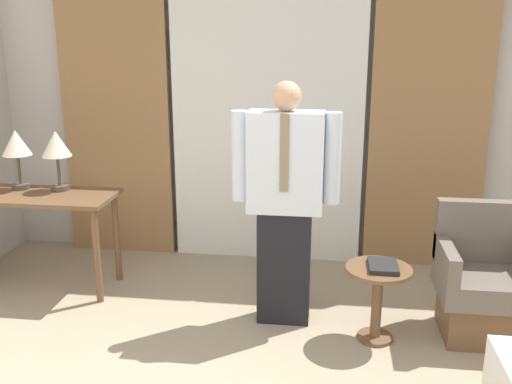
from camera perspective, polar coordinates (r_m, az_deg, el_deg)
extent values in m
cube|color=beige|center=(4.94, 1.30, 8.87)|extent=(10.00, 0.06, 2.70)
cube|color=white|center=(4.82, 1.13, 7.98)|extent=(1.61, 0.06, 2.58)
cube|color=#997047|center=(5.13, -13.84, 8.01)|extent=(0.95, 0.06, 2.58)
cube|color=#997047|center=(4.85, 16.95, 7.37)|extent=(0.95, 0.06, 2.58)
cube|color=brown|center=(4.63, -21.44, -0.36)|extent=(1.24, 0.52, 0.03)
cylinder|color=brown|center=(4.34, -15.62, -6.17)|extent=(0.05, 0.05, 0.73)
cylinder|color=brown|center=(4.68, -13.75, -4.41)|extent=(0.05, 0.05, 0.73)
cylinder|color=#4C4238|center=(4.81, -22.45, 0.53)|extent=(0.14, 0.14, 0.04)
cylinder|color=#4C4238|center=(4.78, -22.61, 2.09)|extent=(0.02, 0.02, 0.23)
cone|color=beige|center=(4.74, -22.88, 4.57)|extent=(0.22, 0.22, 0.19)
cylinder|color=#4C4238|center=(4.66, -18.99, 0.41)|extent=(0.14, 0.14, 0.04)
cylinder|color=#4C4238|center=(4.63, -19.14, 2.02)|extent=(0.02, 0.02, 0.23)
cone|color=beige|center=(4.58, -19.37, 4.58)|extent=(0.22, 0.22, 0.19)
cube|color=black|center=(3.92, 2.82, -7.42)|extent=(0.35, 0.19, 0.79)
cube|color=silver|center=(3.70, 2.97, 2.99)|extent=(0.49, 0.22, 0.66)
cube|color=#847556|center=(3.57, 2.84, 3.88)|extent=(0.06, 0.01, 0.50)
cylinder|color=silver|center=(3.73, -1.63, 3.62)|extent=(0.11, 0.11, 0.59)
cylinder|color=silver|center=(3.68, 7.64, 3.34)|extent=(0.11, 0.11, 0.59)
sphere|color=tan|center=(3.63, 3.07, 9.56)|extent=(0.19, 0.19, 0.19)
cube|color=brown|center=(4.10, 21.68, -11.45)|extent=(0.51, 0.46, 0.28)
cube|color=#665B51|center=(4.01, 22.00, -8.61)|extent=(0.60, 0.54, 0.16)
cube|color=#665B51|center=(4.11, 21.65, -3.63)|extent=(0.60, 0.10, 0.42)
cube|color=#665B51|center=(3.88, 18.52, -6.32)|extent=(0.08, 0.54, 0.18)
cylinder|color=brown|center=(3.92, 11.77, -14.01)|extent=(0.23, 0.23, 0.02)
cylinder|color=brown|center=(3.82, 11.96, -11.06)|extent=(0.07, 0.07, 0.48)
cylinder|color=brown|center=(3.71, 12.18, -7.59)|extent=(0.42, 0.42, 0.03)
cube|color=black|center=(3.70, 12.60, -7.22)|extent=(0.18, 0.25, 0.03)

